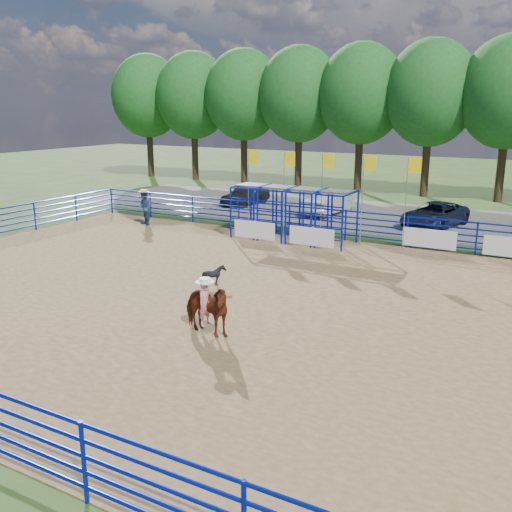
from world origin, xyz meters
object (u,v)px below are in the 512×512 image
(car_c, at_px, (435,215))
(calf, at_px, (214,275))
(spectator_cowboy, at_px, (145,208))
(car_b, at_px, (329,202))
(horse_and_rider, at_px, (205,306))
(car_a, at_px, (245,194))

(car_c, bearing_deg, calf, -93.93)
(spectator_cowboy, xyz_separation_m, car_c, (13.86, 7.32, -0.32))
(car_c, bearing_deg, car_b, -174.09)
(horse_and_rider, height_order, car_a, horse_and_rider)
(spectator_cowboy, height_order, car_b, spectator_cowboy)
(car_b, bearing_deg, spectator_cowboy, 52.16)
(car_a, bearing_deg, spectator_cowboy, -92.42)
(calf, distance_m, car_b, 15.57)
(car_b, bearing_deg, calf, 101.02)
(spectator_cowboy, distance_m, car_c, 15.68)
(spectator_cowboy, distance_m, car_a, 8.66)
(car_b, bearing_deg, car_c, 176.55)
(car_a, height_order, car_c, car_a)
(calf, bearing_deg, car_c, -18.84)
(horse_and_rider, xyz_separation_m, car_b, (-4.09, 19.37, -0.15))
(horse_and_rider, distance_m, car_b, 19.79)
(spectator_cowboy, height_order, car_c, spectator_cowboy)
(car_b, bearing_deg, car_a, 1.01)
(calf, bearing_deg, horse_and_rider, -151.12)
(car_a, relative_size, car_b, 0.91)
(horse_and_rider, bearing_deg, car_c, 82.75)
(car_c, bearing_deg, spectator_cowboy, -138.49)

